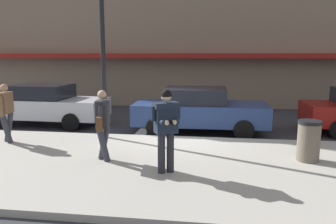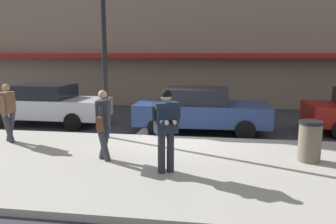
% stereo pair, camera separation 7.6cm
% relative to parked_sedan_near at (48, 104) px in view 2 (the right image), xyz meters
% --- Properties ---
extents(ground_plane, '(80.00, 80.00, 0.00)m').
position_rel_parked_sedan_near_xyz_m(ground_plane, '(5.30, -1.47, -0.79)').
color(ground_plane, '#333338').
extents(sidewalk, '(32.00, 5.30, 0.14)m').
position_rel_parked_sedan_near_xyz_m(sidewalk, '(6.30, -4.32, -0.72)').
color(sidewalk, '#A8A399').
rests_on(sidewalk, ground).
extents(curb_paint_line, '(28.00, 0.12, 0.01)m').
position_rel_parked_sedan_near_xyz_m(curb_paint_line, '(6.30, -1.42, -0.79)').
color(curb_paint_line, silver).
rests_on(curb_paint_line, ground).
extents(parked_sedan_near, '(4.55, 2.03, 1.54)m').
position_rel_parked_sedan_near_xyz_m(parked_sedan_near, '(0.00, 0.00, 0.00)').
color(parked_sedan_near, silver).
rests_on(parked_sedan_near, ground).
extents(parked_sedan_mid, '(4.52, 1.96, 1.54)m').
position_rel_parked_sedan_near_xyz_m(parked_sedan_mid, '(5.86, -0.48, 0.00)').
color(parked_sedan_mid, navy).
rests_on(parked_sedan_mid, ground).
extents(man_texting_on_phone, '(0.62, 0.65, 1.81)m').
position_rel_parked_sedan_near_xyz_m(man_texting_on_phone, '(5.35, -4.91, 0.46)').
color(man_texting_on_phone, '#23232B').
rests_on(man_texting_on_phone, sidewalk).
extents(pedestrian_with_bag, '(0.37, 0.72, 1.70)m').
position_rel_parked_sedan_near_xyz_m(pedestrian_with_bag, '(3.74, -4.28, 0.32)').
color(pedestrian_with_bag, '#33333D').
rests_on(pedestrian_with_bag, sidewalk).
extents(pedestrian_dark_coat, '(0.37, 0.59, 1.70)m').
position_rel_parked_sedan_near_xyz_m(pedestrian_dark_coat, '(0.43, -3.05, 0.32)').
color(pedestrian_dark_coat, '#33333D').
rests_on(pedestrian_dark_coat, sidewalk).
extents(street_lamp_post, '(0.36, 0.36, 4.88)m').
position_rel_parked_sedan_near_xyz_m(street_lamp_post, '(3.07, -2.12, 2.35)').
color(street_lamp_post, black).
rests_on(street_lamp_post, sidewalk).
extents(trash_bin, '(0.55, 0.55, 0.98)m').
position_rel_parked_sedan_near_xyz_m(trash_bin, '(8.60, -3.64, -0.16)').
color(trash_bin, '#665B4C').
rests_on(trash_bin, sidewalk).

